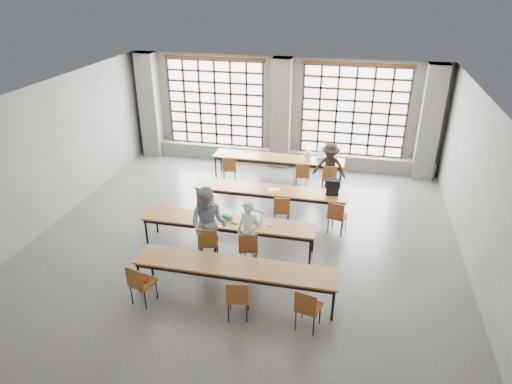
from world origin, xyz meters
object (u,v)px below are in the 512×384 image
at_px(chair_mid_right, 337,214).
at_px(laptop_back, 323,158).
at_px(desk_row_a, 278,159).
at_px(chair_near_mid, 238,295).
at_px(desk_row_d, 235,268).
at_px(laptop_front, 254,219).
at_px(chair_back_mid, 302,173).
at_px(green_box, 227,217).
at_px(chair_back_right, 329,176).
at_px(chair_mid_centre, 282,208).
at_px(mouse, 269,225).
at_px(backpack, 333,187).
at_px(chair_mid_left, 205,200).
at_px(chair_front_right, 248,246).
at_px(chair_near_right, 307,306).
at_px(phone, 235,223).
at_px(student_back, 330,168).
at_px(desk_row_c, 228,223).
at_px(student_male, 249,233).
at_px(plastic_bag, 308,155).
at_px(chair_front_left, 208,241).
at_px(desk_row_b, 270,191).
at_px(chair_near_left, 140,281).
at_px(chair_back_left, 229,167).
at_px(red_pouch, 143,280).
at_px(student_female, 209,224).

distance_m(chair_mid_right, laptop_back, 3.09).
relative_size(desk_row_a, chair_near_mid, 4.55).
height_order(desk_row_d, chair_near_mid, chair_near_mid).
bearing_deg(laptop_front, chair_back_mid, 78.98).
bearing_deg(green_box, laptop_back, 66.52).
bearing_deg(chair_back_right, chair_mid_centre, -113.68).
relative_size(mouse, backpack, 0.24).
height_order(chair_back_mid, laptop_back, laptop_back).
xyz_separation_m(chair_mid_left, chair_front_right, (1.59, -1.85, 0.00)).
bearing_deg(chair_near_right, laptop_front, 122.46).
bearing_deg(phone, chair_near_right, -48.78).
bearing_deg(chair_near_mid, chair_near_right, 0.05).
height_order(chair_back_mid, chair_front_right, same).
bearing_deg(laptop_back, student_back, -66.82).
xyz_separation_m(chair_near_right, phone, (-1.92, 2.19, 0.20)).
relative_size(desk_row_c, student_male, 2.59).
height_order(desk_row_c, plastic_bag, plastic_bag).
distance_m(desk_row_a, chair_front_left, 4.80).
distance_m(desk_row_b, mouse, 1.90).
bearing_deg(chair_near_left, phone, 59.53).
relative_size(green_box, phone, 1.92).
height_order(desk_row_d, chair_back_left, chair_back_left).
bearing_deg(desk_row_d, chair_near_right, -22.94).
relative_size(chair_mid_centre, chair_mid_right, 1.00).
relative_size(student_back, mouse, 15.16).
relative_size(chair_near_mid, red_pouch, 4.40).
bearing_deg(desk_row_d, chair_near_mid, -71.28).
relative_size(chair_mid_left, red_pouch, 4.40).
height_order(chair_back_right, laptop_front, laptop_front).
xyz_separation_m(chair_front_right, laptop_front, (-0.05, 0.73, 0.25)).
distance_m(chair_near_mid, student_male, 1.82).
bearing_deg(chair_back_mid, laptop_front, -101.02).
bearing_deg(student_male, desk_row_b, 107.29).
bearing_deg(plastic_bag, chair_back_left, -163.47).
xyz_separation_m(chair_near_right, laptop_back, (-0.34, 6.52, 0.25)).
bearing_deg(red_pouch, chair_mid_centre, 58.37).
height_order(desk_row_a, desk_row_d, same).
relative_size(chair_mid_centre, laptop_front, 1.94).
xyz_separation_m(desk_row_c, phone, (0.18, -0.10, 0.07)).
bearing_deg(phone, student_male, -43.60).
bearing_deg(student_male, chair_back_right, 87.97).
relative_size(chair_mid_centre, backpack, 2.20).
bearing_deg(plastic_bag, phone, -104.86).
height_order(desk_row_c, chair_back_mid, chair_back_mid).
bearing_deg(chair_front_right, chair_near_mid, -82.91).
bearing_deg(red_pouch, chair_mid_left, 88.07).
height_order(chair_back_right, student_back, student_back).
bearing_deg(student_female, chair_near_mid, -56.27).
xyz_separation_m(desk_row_c, chair_near_left, (-1.11, -2.29, -0.13)).
bearing_deg(desk_row_c, chair_near_left, -115.82).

